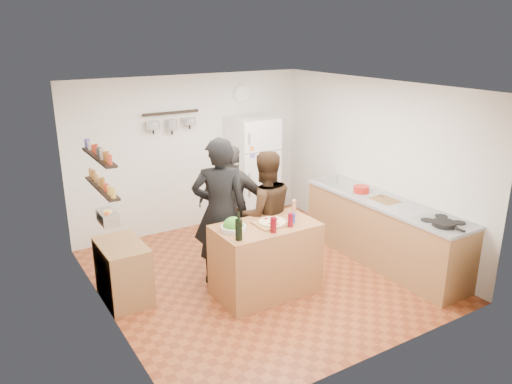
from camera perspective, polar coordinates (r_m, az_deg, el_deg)
room_shell at (r=6.67m, az=-1.30°, el=1.47°), size 4.20×4.20×4.20m
prep_island at (r=6.22m, az=1.10°, el=-7.67°), size 1.25×0.72×0.91m
pizza_board at (r=6.06m, az=1.86°, el=-3.60°), size 0.42×0.34×0.02m
pizza at (r=6.05m, az=1.87°, el=-3.43°), size 0.34×0.34×0.02m
salad_bowl at (r=5.86m, az=-2.61°, el=-4.15°), size 0.30×0.30×0.06m
wine_bottle at (r=5.57m, az=-1.98°, el=-4.33°), size 0.08×0.08×0.24m
wine_glass_near at (r=5.79m, az=2.00°, el=-3.79°), size 0.07×0.07×0.18m
wine_glass_far at (r=5.97m, az=3.95°, el=-3.23°), size 0.07×0.07×0.16m
pepper_mill at (r=6.28m, az=4.34°, el=-2.03°), size 0.06×0.06×0.18m
salt_canister at (r=6.08m, az=4.12°, el=-3.03°), size 0.08×0.08×0.12m
person_left at (r=6.32m, az=-4.14°, el=-2.26°), size 0.84×0.73×1.93m
person_center at (r=6.56m, az=0.98°, el=-2.53°), size 0.95×0.82×1.70m
person_back at (r=6.94m, az=-2.64°, el=-1.46°), size 1.00×0.96×1.68m
counter_run at (r=7.25m, az=14.33°, el=-4.44°), size 0.63×2.63×0.90m
stove_top at (r=6.52m, az=20.58°, el=-3.30°), size 0.60×0.62×0.02m
skillet at (r=6.38m, az=20.70°, el=-3.42°), size 0.28×0.28×0.05m
sink at (r=7.66m, az=10.09°, el=0.79°), size 0.50×0.80×0.03m
cutting_board at (r=7.10m, az=14.50°, el=-0.95°), size 0.30×0.40×0.02m
red_bowl at (r=7.33m, az=11.94°, el=0.30°), size 0.23×0.23×0.09m
fridge at (r=8.36m, az=-0.38°, el=2.42°), size 0.70×0.68×1.80m
wall_clock at (r=8.39m, az=-1.59°, el=11.19°), size 0.30×0.03×0.30m
spice_shelf_lower at (r=5.73m, az=-17.22°, el=0.45°), size 0.12×1.00×0.02m
spice_shelf_upper at (r=5.64m, az=-17.54°, el=3.84°), size 0.12×1.00×0.02m
produce_basket at (r=5.85m, az=-16.62°, el=-2.77°), size 0.18×0.35×0.14m
side_table at (r=6.32m, az=-14.93°, el=-8.77°), size 0.50×0.80×0.73m
pot_rack at (r=7.78m, az=-9.69°, el=8.92°), size 0.90×0.04×0.04m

